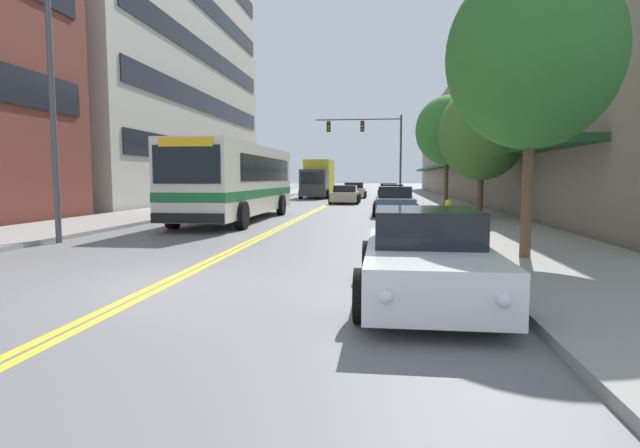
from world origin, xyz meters
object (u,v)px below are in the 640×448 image
object	(u,v)px
street_lamp_left_near	(63,67)
street_tree_right_far	(447,131)
car_dark_grey_parked_right_end	(393,194)
box_truck	(318,179)
car_white_parked_right_foreground	(426,257)
fire_hydrant	(448,213)
car_charcoal_parked_left_near	(258,196)
street_tree_right_near	(532,55)
traffic_signal_mast	(372,139)
car_red_parked_right_mid	(389,190)
car_beige_moving_second	(345,195)
city_bus	(238,179)
car_slate_blue_parked_right_far	(395,202)
street_tree_right_mid	(482,133)
car_champagne_moving_lead	(354,191)

from	to	relation	value
street_lamp_left_near	street_tree_right_far	xyz separation A→B (m)	(12.41, 17.95, -0.19)
car_dark_grey_parked_right_end	box_truck	xyz separation A→B (m)	(-6.56, 6.73, 1.09)
car_white_parked_right_foreground	fire_hydrant	bearing A→B (deg)	81.00
car_charcoal_parked_left_near	street_tree_right_near	world-z (taller)	street_tree_right_near
traffic_signal_mast	car_white_parked_right_foreground	bearing A→B (deg)	-87.48
car_red_parked_right_mid	car_beige_moving_second	bearing A→B (deg)	-102.12
box_truck	fire_hydrant	xyz separation A→B (m)	(8.09, -27.34, -1.11)
city_bus	car_slate_blue_parked_right_far	world-z (taller)	city_bus
car_white_parked_right_foreground	city_bus	bearing A→B (deg)	117.30
car_red_parked_right_mid	street_tree_right_far	size ratio (longest dim) A/B	0.70
car_slate_blue_parked_right_far	street_tree_right_mid	xyz separation A→B (m)	(3.59, -2.36, 3.06)
car_charcoal_parked_left_near	street_lamp_left_near	bearing A→B (deg)	-91.65
street_tree_right_far	city_bus	bearing A→B (deg)	-134.72
street_tree_right_mid	car_beige_moving_second	bearing A→B (deg)	117.64
box_truck	street_lamp_left_near	world-z (taller)	street_lamp_left_near
car_red_parked_right_mid	traffic_signal_mast	bearing A→B (deg)	-105.05
car_white_parked_right_foreground	street_tree_right_near	distance (m)	5.50
car_slate_blue_parked_right_far	street_tree_right_mid	size ratio (longest dim) A/B	0.88
box_truck	car_dark_grey_parked_right_end	bearing A→B (deg)	-45.73
city_bus	car_red_parked_right_mid	xyz separation A→B (m)	(6.72, 29.36, -1.17)
car_beige_moving_second	car_slate_blue_parked_right_far	bearing A→B (deg)	-73.16
car_beige_moving_second	car_champagne_moving_lead	bearing A→B (deg)	89.59
car_charcoal_parked_left_near	street_lamp_left_near	distance (m)	19.42
car_beige_moving_second	street_tree_right_far	distance (m)	8.76
car_charcoal_parked_left_near	car_beige_moving_second	size ratio (longest dim) A/B	1.12
fire_hydrant	car_charcoal_parked_left_near	bearing A→B (deg)	126.24
car_champagne_moving_lead	box_truck	world-z (taller)	box_truck
street_tree_right_mid	street_tree_right_far	distance (m)	8.64
fire_hydrant	box_truck	bearing A→B (deg)	106.48
city_bus	street_tree_right_mid	xyz separation A→B (m)	(10.32, 1.44, 1.93)
car_champagne_moving_lead	car_charcoal_parked_left_near	bearing A→B (deg)	-112.61
traffic_signal_mast	city_bus	bearing A→B (deg)	-102.36
traffic_signal_mast	car_champagne_moving_lead	bearing A→B (deg)	158.68
city_bus	fire_hydrant	xyz separation A→B (m)	(8.41, -3.10, -1.17)
car_white_parked_right_foreground	street_tree_right_far	world-z (taller)	street_tree_right_far
car_dark_grey_parked_right_end	street_tree_right_near	size ratio (longest dim) A/B	0.72
car_beige_moving_second	street_tree_right_far	bearing A→B (deg)	-34.56
fire_hydrant	street_lamp_left_near	bearing A→B (deg)	-156.09
city_bus	fire_hydrant	distance (m)	9.04
car_charcoal_parked_left_near	car_beige_moving_second	bearing A→B (deg)	32.07
car_charcoal_parked_left_near	city_bus	bearing A→B (deg)	-80.00
car_red_parked_right_mid	street_tree_right_near	world-z (taller)	street_tree_right_near
car_charcoal_parked_left_near	car_beige_moving_second	xyz separation A→B (m)	(5.45, 3.42, 0.00)
car_champagne_moving_lead	car_dark_grey_parked_right_end	bearing A→B (deg)	-64.04
car_slate_blue_parked_right_far	car_red_parked_right_mid	bearing A→B (deg)	90.03
city_bus	traffic_signal_mast	xyz separation A→B (m)	(5.18, 23.66, 3.44)
car_champagne_moving_lead	street_tree_right_mid	distance (m)	24.02
car_champagne_moving_lead	street_tree_right_mid	size ratio (longest dim) A/B	0.74
car_white_parked_right_foreground	car_dark_grey_parked_right_end	bearing A→B (deg)	89.86
box_truck	street_tree_right_near	bearing A→B (deg)	-75.46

